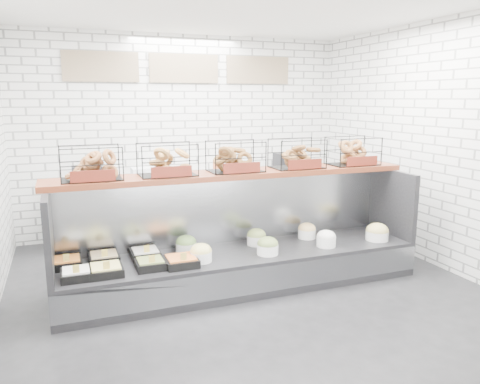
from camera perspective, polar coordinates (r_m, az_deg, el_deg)
name	(u,v)px	position (r m, az deg, el deg)	size (l,w,h in m)	color
ground	(253,295)	(5.11, 1.54, -12.45)	(5.50, 5.50, 0.00)	black
room_shell	(233,99)	(5.24, -0.89, 11.31)	(5.02, 5.51, 3.01)	white
display_case	(239,256)	(5.28, -0.09, -7.84)	(4.00, 0.90, 1.20)	black
bagel_shelf	(235,161)	(5.20, -0.56, 3.86)	(4.10, 0.50, 0.40)	#512011
prep_counter	(192,205)	(7.16, -5.91, -1.56)	(4.00, 0.60, 1.20)	#93969B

